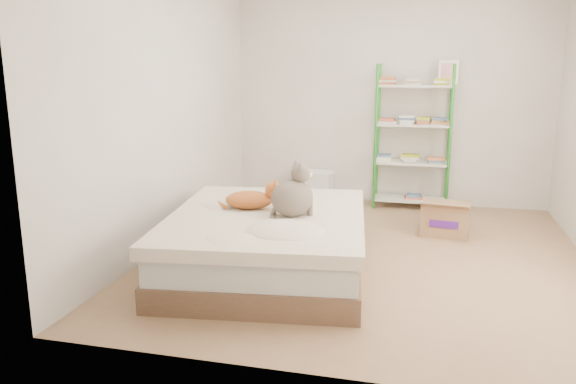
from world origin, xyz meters
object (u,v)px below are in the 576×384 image
(orange_cat, at_px, (249,197))
(white_bin, at_px, (319,187))
(cardboard_box, at_px, (446,219))
(grey_cat, at_px, (292,190))
(shelf_unit, at_px, (413,134))
(bed, at_px, (268,243))

(orange_cat, height_order, white_bin, orange_cat)
(orange_cat, relative_size, cardboard_box, 0.95)
(grey_cat, bearing_deg, shelf_unit, -57.80)
(grey_cat, bearing_deg, bed, 44.25)
(bed, height_order, orange_cat, orange_cat)
(grey_cat, xyz_separation_m, shelf_unit, (0.87, 2.52, 0.18))
(white_bin, bearing_deg, shelf_unit, 1.58)
(grey_cat, distance_m, cardboard_box, 2.00)
(grey_cat, relative_size, cardboard_box, 0.85)
(white_bin, bearing_deg, cardboard_box, -34.19)
(grey_cat, height_order, cardboard_box, grey_cat)
(grey_cat, xyz_separation_m, white_bin, (-0.26, 2.48, -0.51))
(orange_cat, bearing_deg, white_bin, 74.80)
(bed, relative_size, cardboard_box, 4.25)
(shelf_unit, bearing_deg, grey_cat, -109.01)
(cardboard_box, bearing_deg, grey_cat, -124.18)
(grey_cat, relative_size, shelf_unit, 0.25)
(orange_cat, bearing_deg, grey_cat, -31.18)
(shelf_unit, bearing_deg, white_bin, -178.42)
(cardboard_box, height_order, white_bin, white_bin)
(cardboard_box, xyz_separation_m, white_bin, (-1.51, 1.02, 0.03))
(bed, relative_size, orange_cat, 4.45)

